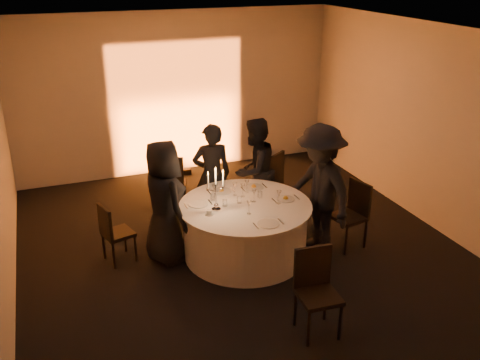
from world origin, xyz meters
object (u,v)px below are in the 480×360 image
object	(u,v)px
chair_back_right	(269,180)
guest_back_right	(255,170)
coffee_cup	(209,213)
chair_right	(353,211)
chair_left	(113,231)
banquet_table	(245,230)
guest_right	(319,189)
chair_front	(316,286)
guest_left	(164,202)
guest_back_left	(212,175)
candelabra	(216,195)
chair_back_left	(170,182)

from	to	relation	value
chair_back_right	guest_back_right	world-z (taller)	guest_back_right
coffee_cup	chair_right	bearing A→B (deg)	-4.48
chair_back_right	chair_right	size ratio (longest dim) A/B	1.08
chair_left	banquet_table	bearing A→B (deg)	-121.08
guest_right	coffee_cup	size ratio (longest dim) A/B	16.63
chair_right	chair_front	xyz separation A→B (m)	(-1.39, -1.48, 0.01)
guest_left	guest_back_right	distance (m)	1.74
guest_right	banquet_table	bearing A→B (deg)	-109.78
guest_left	guest_right	size ratio (longest dim) A/B	0.93
guest_back_right	guest_back_left	bearing A→B (deg)	-36.26
chair_right	coffee_cup	size ratio (longest dim) A/B	8.74
banquet_table	candelabra	bearing A→B (deg)	-177.68
chair_front	guest_back_right	world-z (taller)	guest_back_right
chair_left	guest_back_right	bearing A→B (deg)	-92.72
chair_back_right	coffee_cup	world-z (taller)	chair_back_right
coffee_cup	chair_back_left	bearing A→B (deg)	93.47
chair_right	guest_back_left	size ratio (longest dim) A/B	0.60
candelabra	banquet_table	bearing A→B (deg)	2.32
chair_left	chair_back_right	distance (m)	2.63
guest_back_left	chair_right	bearing A→B (deg)	146.33
banquet_table	chair_front	distance (m)	1.78
chair_back_left	guest_left	xyz separation A→B (m)	(-0.39, -1.29, 0.27)
chair_back_right	guest_left	xyz separation A→B (m)	(-1.87, -0.80, 0.26)
chair_left	chair_back_right	world-z (taller)	chair_back_right
chair_right	guest_back_right	bearing A→B (deg)	-154.23
banquet_table	chair_front	xyz separation A→B (m)	(0.13, -1.76, 0.17)
chair_front	guest_right	distance (m)	1.85
guest_left	candelabra	bearing A→B (deg)	-131.03
chair_back_right	chair_back_left	bearing A→B (deg)	-52.29
chair_left	guest_left	size ratio (longest dim) A/B	0.50
chair_back_right	guest_right	xyz separation A→B (m)	(0.19, -1.26, 0.33)
guest_back_left	guest_right	size ratio (longest dim) A/B	0.88
chair_front	guest_right	xyz separation A→B (m)	(0.89, 1.59, 0.36)
chair_back_right	chair_right	world-z (taller)	chair_back_right
guest_back_left	chair_back_right	bearing A→B (deg)	-174.11
guest_back_left	candelabra	bearing A→B (deg)	80.93
coffee_cup	chair_left	bearing A→B (deg)	153.80
chair_back_left	guest_right	bearing A→B (deg)	154.24
guest_right	coffee_cup	xyz separation A→B (m)	(-1.57, 0.06, -0.11)
banquet_table	guest_back_left	world-z (taller)	guest_back_left
chair_back_right	coffee_cup	xyz separation A→B (m)	(-1.38, -1.20, 0.21)
chair_right	coffee_cup	distance (m)	2.09
chair_back_left	guest_right	size ratio (longest dim) A/B	0.56
guest_back_left	guest_right	distance (m)	1.70
candelabra	chair_back_right	bearing A→B (deg)	41.40
chair_front	candelabra	world-z (taller)	candelabra
guest_left	chair_front	bearing A→B (deg)	-165.45
chair_left	coffee_cup	xyz separation A→B (m)	(1.17, -0.58, 0.33)
chair_left	guest_back_right	size ratio (longest dim) A/B	0.52
chair_back_right	chair_front	xyz separation A→B (m)	(-0.70, -2.85, -0.04)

